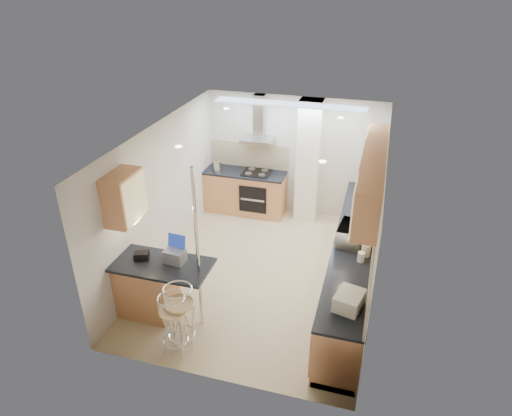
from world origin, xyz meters
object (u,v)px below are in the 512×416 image
(laptop, at_px, (175,256))
(bar_stool_end, at_px, (180,318))
(microwave, at_px, (351,234))
(bar_stool_near, at_px, (174,325))
(bread_bin, at_px, (349,300))

(laptop, bearing_deg, bar_stool_end, -58.05)
(microwave, xyz_separation_m, bar_stool_near, (-2.08, -2.00, -0.60))
(microwave, relative_size, bread_bin, 1.38)
(laptop, height_order, bar_stool_end, laptop)
(bar_stool_near, bearing_deg, microwave, 21.13)
(bar_stool_end, relative_size, bread_bin, 2.56)
(microwave, bearing_deg, bar_stool_end, 139.19)
(microwave, height_order, bread_bin, microwave)
(bread_bin, bearing_deg, laptop, -172.65)
(laptop, distance_m, bar_stool_end, 0.89)
(bar_stool_end, distance_m, bread_bin, 2.25)
(bar_stool_near, xyz_separation_m, bread_bin, (2.21, 0.46, 0.55))
(bar_stool_end, height_order, bread_bin, bread_bin)
(laptop, relative_size, bar_stool_end, 0.28)
(microwave, distance_m, bread_bin, 1.54)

